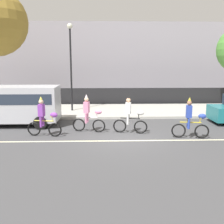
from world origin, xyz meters
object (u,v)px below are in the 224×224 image
Objects in this scene: parade_cyclist_pink at (89,116)px; parade_cyclist_zebra at (130,117)px; parade_cyclist_purple at (44,119)px; parade_cyclist_cobalt at (191,120)px; parked_van_silver at (14,103)px; pedestrian_onlooker at (40,100)px; street_lamp_post at (71,54)px.

parade_cyclist_pink and parade_cyclist_zebra have the same top height.
parade_cyclist_purple and parade_cyclist_cobalt have the same top height.
parked_van_silver is (-6.30, 1.89, 0.44)m from parade_cyclist_zebra.
parade_cyclist_zebra reaches higher than pedestrian_onlooker.
parade_cyclist_zebra is 1.00× the size of parade_cyclist_cobalt.
parade_cyclist_zebra and parade_cyclist_cobalt have the same top height.
parked_van_silver reaches higher than parade_cyclist_pink.
street_lamp_post is 3.62× the size of pedestrian_onlooker.
parade_cyclist_purple is 4.17m from parade_cyclist_zebra.
parade_cyclist_cobalt is (6.86, -0.53, 0.00)m from parade_cyclist_purple.
parade_cyclist_pink is 0.38× the size of parked_van_silver.
parade_cyclist_purple is 1.00× the size of parade_cyclist_pink.
parade_cyclist_purple and parade_cyclist_pink have the same top height.
parade_cyclist_zebra is at bearing -8.30° from parade_cyclist_pink.
parade_cyclist_purple is 1.19× the size of pedestrian_onlooker.
parked_van_silver is at bearing 163.29° from parade_cyclist_zebra.
street_lamp_post is (-3.54, 5.52, 3.15)m from parade_cyclist_zebra.
parked_van_silver is (-4.22, 1.59, 0.44)m from parade_cyclist_pink.
pedestrian_onlooker is (-8.23, 5.50, 0.17)m from parade_cyclist_cobalt.
parade_cyclist_pink is at bearing -50.83° from pedestrian_onlooker.
pedestrian_onlooker is (-3.45, 4.23, 0.17)m from parade_cyclist_pink.
street_lamp_post reaches higher than parade_cyclist_zebra.
street_lamp_post reaches higher than parked_van_silver.
street_lamp_post is (-1.47, 5.21, 3.15)m from parade_cyclist_pink.
street_lamp_post reaches higher than parade_cyclist_purple.
parade_cyclist_zebra is 0.38× the size of parked_van_silver.
parade_cyclist_zebra is (4.15, 0.43, 0.00)m from parade_cyclist_purple.
parade_cyclist_zebra is 2.88m from parade_cyclist_cobalt.
parade_cyclist_pink is 0.33× the size of street_lamp_post.
parade_cyclist_pink is 1.00× the size of parade_cyclist_cobalt.
parade_cyclist_pink is 1.19× the size of pedestrian_onlooker.
parade_cyclist_pink is at bearing 171.70° from parade_cyclist_zebra.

